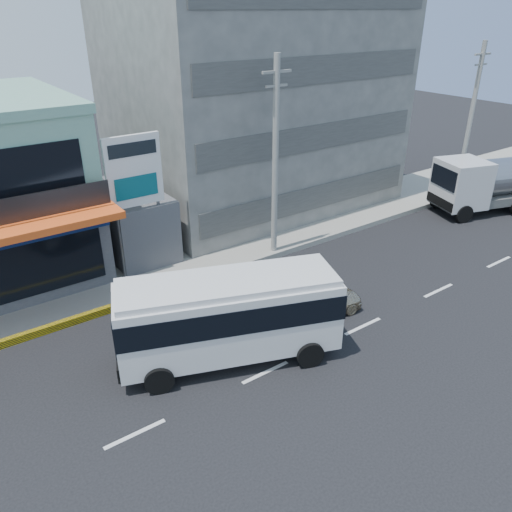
{
  "coord_description": "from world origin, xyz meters",
  "views": [
    {
      "loc": [
        -8.51,
        -11.36,
        11.81
      ],
      "look_at": [
        2.62,
        4.27,
        2.2
      ],
      "focal_mm": 35.0,
      "sensor_mm": 36.0,
      "label": 1
    }
  ],
  "objects_px": {
    "satellite_dish": "(133,195)",
    "billboard": "(135,179)",
    "sedan": "(319,302)",
    "utility_pole_near": "(275,160)",
    "utility_pole_far": "(470,121)",
    "minibus": "(229,312)",
    "concrete_building": "(253,93)",
    "tanker_truck": "(497,182)"
  },
  "relations": [
    {
      "from": "utility_pole_near",
      "to": "tanker_truck",
      "type": "relative_size",
      "value": 1.09
    },
    {
      "from": "billboard",
      "to": "tanker_truck",
      "type": "distance_m",
      "value": 22.72
    },
    {
      "from": "utility_pole_near",
      "to": "minibus",
      "type": "distance_m",
      "value": 9.37
    },
    {
      "from": "satellite_dish",
      "to": "billboard",
      "type": "height_order",
      "value": "billboard"
    },
    {
      "from": "utility_pole_far",
      "to": "minibus",
      "type": "height_order",
      "value": "utility_pole_far"
    },
    {
      "from": "concrete_building",
      "to": "billboard",
      "type": "bearing_deg",
      "value": -151.08
    },
    {
      "from": "utility_pole_far",
      "to": "utility_pole_near",
      "type": "bearing_deg",
      "value": 180.0
    },
    {
      "from": "tanker_truck",
      "to": "billboard",
      "type": "bearing_deg",
      "value": 167.95
    },
    {
      "from": "billboard",
      "to": "utility_pole_far",
      "type": "height_order",
      "value": "utility_pole_far"
    },
    {
      "from": "satellite_dish",
      "to": "billboard",
      "type": "distance_m",
      "value": 2.31
    },
    {
      "from": "utility_pole_far",
      "to": "billboard",
      "type": "bearing_deg",
      "value": 175.43
    },
    {
      "from": "billboard",
      "to": "utility_pole_near",
      "type": "xyz_separation_m",
      "value": [
        6.5,
        -1.8,
        0.22
      ]
    },
    {
      "from": "utility_pole_near",
      "to": "utility_pole_far",
      "type": "relative_size",
      "value": 1.0
    },
    {
      "from": "sedan",
      "to": "utility_pole_near",
      "type": "bearing_deg",
      "value": -11.48
    },
    {
      "from": "concrete_building",
      "to": "utility_pole_near",
      "type": "xyz_separation_m",
      "value": [
        -4.0,
        -7.6,
        -1.85
      ]
    },
    {
      "from": "satellite_dish",
      "to": "utility_pole_near",
      "type": "height_order",
      "value": "utility_pole_near"
    },
    {
      "from": "utility_pole_far",
      "to": "minibus",
      "type": "xyz_separation_m",
      "value": [
        -22.55,
        -5.9,
        -3.16
      ]
    },
    {
      "from": "concrete_building",
      "to": "billboard",
      "type": "height_order",
      "value": "concrete_building"
    },
    {
      "from": "billboard",
      "to": "utility_pole_far",
      "type": "xyz_separation_m",
      "value": [
        22.5,
        -1.8,
        0.22
      ]
    },
    {
      "from": "satellite_dish",
      "to": "sedan",
      "type": "height_order",
      "value": "satellite_dish"
    },
    {
      "from": "satellite_dish",
      "to": "sedan",
      "type": "xyz_separation_m",
      "value": [
        4.06,
        -9.27,
        -2.91
      ]
    },
    {
      "from": "satellite_dish",
      "to": "billboard",
      "type": "bearing_deg",
      "value": -105.52
    },
    {
      "from": "concrete_building",
      "to": "sedan",
      "type": "distance_m",
      "value": 15.86
    },
    {
      "from": "satellite_dish",
      "to": "minibus",
      "type": "relative_size",
      "value": 0.18
    },
    {
      "from": "concrete_building",
      "to": "satellite_dish",
      "type": "xyz_separation_m",
      "value": [
        -10.0,
        -4.0,
        -3.42
      ]
    },
    {
      "from": "concrete_building",
      "to": "billboard",
      "type": "xyz_separation_m",
      "value": [
        -10.5,
        -5.8,
        -2.07
      ]
    },
    {
      "from": "concrete_building",
      "to": "sedan",
      "type": "height_order",
      "value": "concrete_building"
    },
    {
      "from": "concrete_building",
      "to": "utility_pole_far",
      "type": "distance_m",
      "value": 14.32
    },
    {
      "from": "utility_pole_near",
      "to": "minibus",
      "type": "bearing_deg",
      "value": -138.0
    },
    {
      "from": "utility_pole_near",
      "to": "sedan",
      "type": "height_order",
      "value": "utility_pole_near"
    },
    {
      "from": "billboard",
      "to": "minibus",
      "type": "relative_size",
      "value": 0.83
    },
    {
      "from": "satellite_dish",
      "to": "tanker_truck",
      "type": "height_order",
      "value": "satellite_dish"
    },
    {
      "from": "minibus",
      "to": "sedan",
      "type": "distance_m",
      "value": 4.81
    },
    {
      "from": "concrete_building",
      "to": "minibus",
      "type": "height_order",
      "value": "concrete_building"
    },
    {
      "from": "tanker_truck",
      "to": "utility_pole_near",
      "type": "bearing_deg",
      "value": 169.41
    },
    {
      "from": "billboard",
      "to": "tanker_truck",
      "type": "height_order",
      "value": "billboard"
    },
    {
      "from": "billboard",
      "to": "minibus",
      "type": "xyz_separation_m",
      "value": [
        -0.05,
        -7.7,
        -2.94
      ]
    },
    {
      "from": "billboard",
      "to": "minibus",
      "type": "bearing_deg",
      "value": -90.4
    },
    {
      "from": "sedan",
      "to": "concrete_building",
      "type": "bearing_deg",
      "value": -16.7
    },
    {
      "from": "tanker_truck",
      "to": "satellite_dish",
      "type": "bearing_deg",
      "value": 163.19
    },
    {
      "from": "billboard",
      "to": "sedan",
      "type": "height_order",
      "value": "billboard"
    },
    {
      "from": "concrete_building",
      "to": "sedan",
      "type": "xyz_separation_m",
      "value": [
        -5.94,
        -13.27,
        -6.34
      ]
    }
  ]
}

